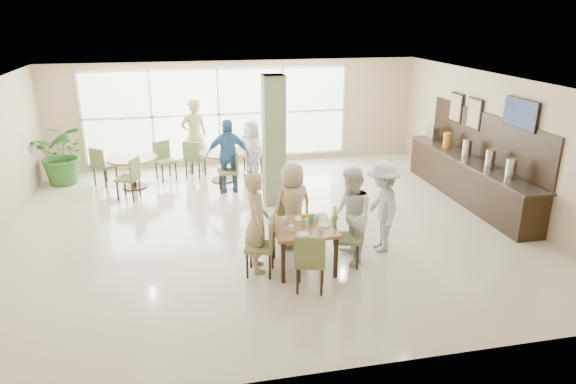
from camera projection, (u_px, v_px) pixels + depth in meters
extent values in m
plane|color=beige|center=(266.00, 225.00, 10.23)|extent=(10.00, 10.00, 0.00)
plane|color=white|center=(263.00, 83.00, 9.29)|extent=(10.00, 10.00, 0.00)
plane|color=#C4AC8D|center=(237.00, 113.00, 13.91)|extent=(10.00, 0.00, 10.00)
plane|color=#C4AC8D|center=(333.00, 266.00, 5.61)|extent=(10.00, 0.00, 10.00)
plane|color=#C4AC8D|center=(500.00, 144.00, 10.74)|extent=(0.00, 9.00, 9.00)
plane|color=silver|center=(219.00, 114.00, 13.78)|extent=(7.00, 0.00, 7.00)
cube|color=#6A7350|center=(274.00, 141.00, 10.95)|extent=(0.45, 0.45, 2.80)
cube|color=brown|center=(304.00, 227.00, 8.30)|extent=(1.01, 1.01, 0.05)
cube|color=black|center=(283.00, 263.00, 7.95)|extent=(0.06, 0.06, 0.70)
cube|color=black|center=(336.00, 257.00, 8.12)|extent=(0.06, 0.06, 0.70)
cube|color=black|center=(273.00, 240.00, 8.74)|extent=(0.06, 0.06, 0.70)
cube|color=black|center=(321.00, 236.00, 8.90)|extent=(0.06, 0.06, 0.70)
cylinder|color=brown|center=(132.00, 158.00, 12.17)|extent=(1.17, 1.17, 0.04)
cylinder|color=black|center=(134.00, 173.00, 12.30)|extent=(0.10, 0.10, 0.71)
cylinder|color=black|center=(135.00, 187.00, 12.41)|extent=(0.60, 0.60, 0.03)
cylinder|color=brown|center=(222.00, 152.00, 12.68)|extent=(1.20, 1.20, 0.04)
cylinder|color=black|center=(223.00, 167.00, 12.80)|extent=(0.10, 0.10, 0.71)
cylinder|color=black|center=(224.00, 180.00, 12.92)|extent=(0.60, 0.60, 0.03)
cylinder|color=white|center=(291.00, 228.00, 8.07)|extent=(0.08, 0.08, 0.10)
cylinder|color=white|center=(317.00, 217.00, 8.52)|extent=(0.08, 0.08, 0.10)
cylinder|color=white|center=(285.00, 220.00, 8.40)|extent=(0.08, 0.08, 0.10)
cylinder|color=white|center=(321.00, 228.00, 8.11)|extent=(0.08, 0.08, 0.10)
cylinder|color=white|center=(303.00, 234.00, 7.97)|extent=(0.20, 0.20, 0.01)
cylinder|color=white|center=(301.00, 219.00, 8.56)|extent=(0.20, 0.20, 0.01)
cylinder|color=white|center=(323.00, 225.00, 8.30)|extent=(0.20, 0.20, 0.01)
cylinder|color=#99B27F|center=(304.00, 223.00, 8.27)|extent=(0.07, 0.07, 0.12)
sphere|color=orange|center=(305.00, 216.00, 8.24)|extent=(0.07, 0.07, 0.07)
sphere|color=orange|center=(302.00, 216.00, 8.26)|extent=(0.07, 0.07, 0.07)
sphere|color=orange|center=(303.00, 217.00, 8.21)|extent=(0.07, 0.07, 0.07)
cube|color=green|center=(311.00, 219.00, 8.39)|extent=(0.10, 0.05, 0.15)
cube|color=black|center=(468.00, 181.00, 11.46)|extent=(0.60, 4.60, 0.90)
cube|color=black|center=(471.00, 160.00, 11.30)|extent=(0.64, 4.70, 0.04)
cube|color=black|center=(486.00, 136.00, 11.18)|extent=(0.04, 4.60, 1.00)
cylinder|color=silver|center=(511.00, 169.00, 9.93)|extent=(0.20, 0.20, 0.40)
cylinder|color=silver|center=(490.00, 159.00, 10.58)|extent=(0.20, 0.20, 0.40)
cylinder|color=silver|center=(467.00, 148.00, 11.41)|extent=(0.20, 0.20, 0.40)
cylinder|color=orange|center=(447.00, 140.00, 12.25)|extent=(0.18, 0.18, 0.36)
cube|color=silver|center=(433.00, 133.00, 12.89)|extent=(0.18, 0.30, 0.36)
cube|color=black|center=(521.00, 114.00, 9.92)|extent=(0.06, 1.00, 0.58)
cube|color=#7F99CC|center=(520.00, 114.00, 9.92)|extent=(0.01, 0.92, 0.50)
cube|color=black|center=(475.00, 114.00, 11.50)|extent=(0.04, 0.55, 0.70)
cube|color=#955536|center=(474.00, 114.00, 11.50)|extent=(0.01, 0.47, 0.62)
cube|color=black|center=(456.00, 108.00, 12.24)|extent=(0.04, 0.55, 0.70)
cube|color=#955536|center=(455.00, 108.00, 12.23)|extent=(0.01, 0.47, 0.62)
imported|color=#306829|center=(63.00, 154.00, 12.46)|extent=(1.46, 1.46, 1.49)
imported|color=tan|center=(257.00, 222.00, 8.22)|extent=(0.40, 0.61, 1.66)
imported|color=tan|center=(293.00, 205.00, 9.09)|extent=(0.85, 0.61, 1.56)
imported|color=white|center=(351.00, 216.00, 8.49)|extent=(0.66, 0.83, 1.65)
imported|color=#B9B9BC|center=(382.00, 207.00, 8.92)|extent=(0.70, 1.11, 1.63)
imported|color=#396CAD|center=(228.00, 155.00, 11.93)|extent=(1.04, 0.64, 1.71)
imported|color=white|center=(251.00, 149.00, 12.92)|extent=(1.01, 1.49, 1.48)
imported|color=tan|center=(194.00, 136.00, 13.25)|extent=(0.81, 0.64, 1.95)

